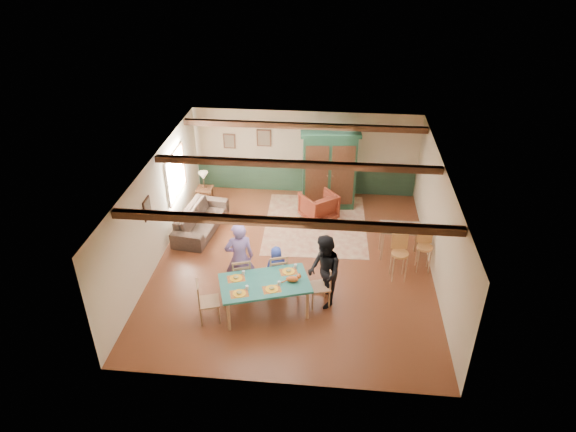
# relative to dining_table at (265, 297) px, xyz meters

# --- Properties ---
(floor) EXTENTS (8.00, 8.00, 0.00)m
(floor) POSITION_rel_dining_table_xyz_m (0.48, 1.95, -0.41)
(floor) COLOR #5D2B1A
(floor) RESTS_ON ground
(wall_back) EXTENTS (7.00, 0.02, 2.70)m
(wall_back) POSITION_rel_dining_table_xyz_m (0.48, 5.95, 0.94)
(wall_back) COLOR beige
(wall_back) RESTS_ON floor
(wall_left) EXTENTS (0.02, 8.00, 2.70)m
(wall_left) POSITION_rel_dining_table_xyz_m (-3.02, 1.95, 0.94)
(wall_left) COLOR beige
(wall_left) RESTS_ON floor
(wall_right) EXTENTS (0.02, 8.00, 2.70)m
(wall_right) POSITION_rel_dining_table_xyz_m (3.98, 1.95, 0.94)
(wall_right) COLOR beige
(wall_right) RESTS_ON floor
(ceiling) EXTENTS (7.00, 8.00, 0.02)m
(ceiling) POSITION_rel_dining_table_xyz_m (0.48, 1.95, 2.29)
(ceiling) COLOR silver
(ceiling) RESTS_ON wall_back
(wainscot_back) EXTENTS (6.95, 0.03, 0.90)m
(wainscot_back) POSITION_rel_dining_table_xyz_m (0.48, 5.93, 0.04)
(wainscot_back) COLOR #1D3626
(wainscot_back) RESTS_ON floor
(ceiling_beam_front) EXTENTS (6.95, 0.16, 0.16)m
(ceiling_beam_front) POSITION_rel_dining_table_xyz_m (0.48, -0.35, 2.20)
(ceiling_beam_front) COLOR black
(ceiling_beam_front) RESTS_ON ceiling
(ceiling_beam_mid) EXTENTS (6.95, 0.16, 0.16)m
(ceiling_beam_mid) POSITION_rel_dining_table_xyz_m (0.48, 2.35, 2.20)
(ceiling_beam_mid) COLOR black
(ceiling_beam_mid) RESTS_ON ceiling
(ceiling_beam_back) EXTENTS (6.95, 0.16, 0.16)m
(ceiling_beam_back) POSITION_rel_dining_table_xyz_m (0.48, 4.95, 2.20)
(ceiling_beam_back) COLOR black
(ceiling_beam_back) RESTS_ON ceiling
(window_left) EXTENTS (0.06, 1.60, 1.30)m
(window_left) POSITION_rel_dining_table_xyz_m (-2.99, 3.65, 1.14)
(window_left) COLOR white
(window_left) RESTS_ON wall_left
(picture_left_wall) EXTENTS (0.04, 0.42, 0.52)m
(picture_left_wall) POSITION_rel_dining_table_xyz_m (-2.99, 1.35, 1.34)
(picture_left_wall) COLOR gray
(picture_left_wall) RESTS_ON wall_left
(picture_back_a) EXTENTS (0.45, 0.04, 0.55)m
(picture_back_a) POSITION_rel_dining_table_xyz_m (-0.82, 5.92, 1.39)
(picture_back_a) COLOR gray
(picture_back_a) RESTS_ON wall_back
(picture_back_b) EXTENTS (0.38, 0.04, 0.48)m
(picture_back_b) POSITION_rel_dining_table_xyz_m (-1.92, 5.92, 1.24)
(picture_back_b) COLOR gray
(picture_back_b) RESTS_ON wall_back
(dining_table) EXTENTS (2.20, 1.63, 0.81)m
(dining_table) POSITION_rel_dining_table_xyz_m (0.00, 0.00, 0.00)
(dining_table) COLOR #20665C
(dining_table) RESTS_ON floor
(dining_chair_far_left) EXTENTS (0.58, 0.60, 1.03)m
(dining_chair_far_left) POSITION_rel_dining_table_xyz_m (-0.65, 0.61, 0.11)
(dining_chair_far_left) COLOR #A87854
(dining_chair_far_left) RESTS_ON floor
(dining_chair_far_right) EXTENTS (0.58, 0.60, 1.03)m
(dining_chair_far_right) POSITION_rel_dining_table_xyz_m (0.17, 0.88, 0.11)
(dining_chair_far_right) COLOR #A87854
(dining_chair_far_right) RESTS_ON floor
(dining_chair_end_left) EXTENTS (0.60, 0.58, 1.03)m
(dining_chair_end_left) POSITION_rel_dining_table_xyz_m (-1.19, -0.38, 0.11)
(dining_chair_end_left) COLOR #A87854
(dining_chair_end_left) RESTS_ON floor
(dining_chair_end_right) EXTENTS (0.60, 0.58, 1.03)m
(dining_chair_end_right) POSITION_rel_dining_table_xyz_m (1.19, 0.38, 0.11)
(dining_chair_end_right) COLOR #A87854
(dining_chair_end_right) RESTS_ON floor
(person_man) EXTENTS (0.79, 0.64, 1.87)m
(person_man) POSITION_rel_dining_table_xyz_m (-0.68, 0.69, 0.53)
(person_man) COLOR #8062A9
(person_man) RESTS_ON floor
(person_woman) EXTENTS (0.91, 1.04, 1.79)m
(person_woman) POSITION_rel_dining_table_xyz_m (1.29, 0.42, 0.49)
(person_woman) COLOR black
(person_woman) RESTS_ON floor
(person_child) EXTENTS (0.61, 0.49, 1.09)m
(person_child) POSITION_rel_dining_table_xyz_m (0.15, 0.96, 0.14)
(person_child) COLOR #283CA1
(person_child) RESTS_ON floor
(cat) EXTENTS (0.42, 0.26, 0.20)m
(cat) POSITION_rel_dining_table_xyz_m (0.60, 0.08, 0.51)
(cat) COLOR orange
(cat) RESTS_ON dining_table
(place_setting_near_left) EXTENTS (0.51, 0.44, 0.11)m
(place_setting_near_left) POSITION_rel_dining_table_xyz_m (-0.49, -0.44, 0.46)
(place_setting_near_left) COLOR yellow
(place_setting_near_left) RESTS_ON dining_table
(place_setting_near_center) EXTENTS (0.51, 0.44, 0.11)m
(place_setting_near_center) POSITION_rel_dining_table_xyz_m (0.19, -0.23, 0.46)
(place_setting_near_center) COLOR yellow
(place_setting_near_center) RESTS_ON dining_table
(place_setting_far_left) EXTENTS (0.51, 0.44, 0.11)m
(place_setting_far_left) POSITION_rel_dining_table_xyz_m (-0.65, 0.07, 0.46)
(place_setting_far_left) COLOR yellow
(place_setting_far_left) RESTS_ON dining_table
(place_setting_far_right) EXTENTS (0.51, 0.44, 0.11)m
(place_setting_far_right) POSITION_rel_dining_table_xyz_m (0.49, 0.44, 0.46)
(place_setting_far_right) COLOR yellow
(place_setting_far_right) RESTS_ON dining_table
(area_rug) EXTENTS (3.00, 3.53, 0.01)m
(area_rug) POSITION_rel_dining_table_xyz_m (0.94, 3.91, -0.40)
(area_rug) COLOR beige
(area_rug) RESTS_ON floor
(armoire) EXTENTS (1.79, 0.85, 2.44)m
(armoire) POSITION_rel_dining_table_xyz_m (1.25, 5.06, 0.81)
(armoire) COLOR #133121
(armoire) RESTS_ON floor
(armchair) EXTENTS (1.27, 1.28, 0.84)m
(armchair) POSITION_rel_dining_table_xyz_m (1.00, 4.25, 0.01)
(armchair) COLOR #48150E
(armchair) RESTS_ON floor
(sofa) EXTENTS (1.19, 2.41, 0.67)m
(sofa) POSITION_rel_dining_table_xyz_m (-2.29, 3.28, -0.07)
(sofa) COLOR #392B23
(sofa) RESTS_ON floor
(end_table) EXTENTS (0.49, 0.49, 0.59)m
(end_table) POSITION_rel_dining_table_xyz_m (-2.52, 4.71, -0.11)
(end_table) COLOR black
(end_table) RESTS_ON floor
(table_lamp) EXTENTS (0.30, 0.30, 0.54)m
(table_lamp) POSITION_rel_dining_table_xyz_m (-2.52, 4.71, 0.45)
(table_lamp) COLOR #D6C08B
(table_lamp) RESTS_ON end_table
(counter_table) EXTENTS (1.08, 0.64, 0.89)m
(counter_table) POSITION_rel_dining_table_xyz_m (3.19, 2.53, 0.04)
(counter_table) COLOR tan
(counter_table) RESTS_ON floor
(bar_stool_left) EXTENTS (0.46, 0.49, 1.18)m
(bar_stool_left) POSITION_rel_dining_table_xyz_m (3.09, 1.54, 0.18)
(bar_stool_left) COLOR tan
(bar_stool_left) RESTS_ON floor
(bar_stool_right) EXTENTS (0.39, 0.43, 1.09)m
(bar_stool_right) POSITION_rel_dining_table_xyz_m (3.74, 1.96, 0.14)
(bar_stool_right) COLOR tan
(bar_stool_right) RESTS_ON floor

